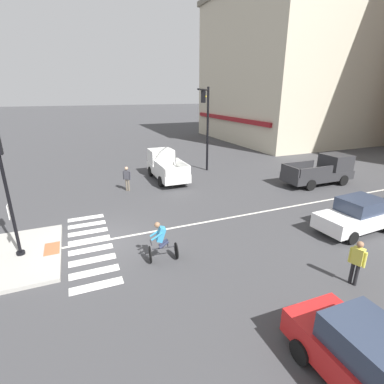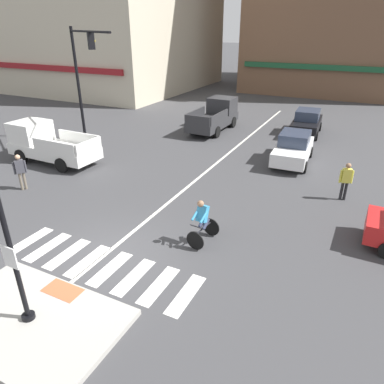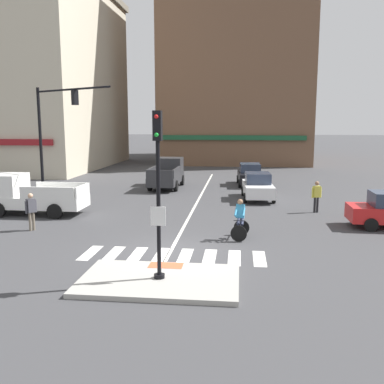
# 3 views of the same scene
# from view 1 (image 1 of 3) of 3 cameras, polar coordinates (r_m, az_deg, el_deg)

# --- Properties ---
(ground_plane) EXTENTS (300.00, 300.00, 0.00)m
(ground_plane) POSITION_cam_1_polar(r_m,az_deg,el_deg) (13.60, -17.71, -9.60)
(ground_plane) COLOR #3D3D3F
(traffic_island) EXTENTS (4.72, 2.98, 0.15)m
(traffic_island) POSITION_cam_1_polar(r_m,az_deg,el_deg) (13.78, -30.75, -10.81)
(traffic_island) COLOR #A3A099
(traffic_island) RESTS_ON ground
(tactile_pad_front) EXTENTS (1.10, 0.60, 0.01)m
(tactile_pad_front) POSITION_cam_1_polar(r_m,az_deg,el_deg) (13.58, -26.03, -10.04)
(tactile_pad_front) COLOR #DB5B38
(tactile_pad_front) RESTS_ON traffic_island
(signal_pole) EXTENTS (0.44, 0.38, 4.91)m
(signal_pole) POSITION_cam_1_polar(r_m,az_deg,el_deg) (12.70, -33.08, 1.24)
(signal_pole) COLOR black
(signal_pole) RESTS_ON traffic_island
(crosswalk_stripe_a) EXTENTS (0.44, 1.80, 0.01)m
(crosswalk_stripe_a) POSITION_cam_1_polar(r_m,az_deg,el_deg) (16.37, -20.30, -4.86)
(crosswalk_stripe_a) COLOR silver
(crosswalk_stripe_a) RESTS_ON ground
(crosswalk_stripe_b) EXTENTS (0.44, 1.80, 0.01)m
(crosswalk_stripe_b) POSITION_cam_1_polar(r_m,az_deg,el_deg) (15.56, -20.12, -6.10)
(crosswalk_stripe_b) COLOR silver
(crosswalk_stripe_b) RESTS_ON ground
(crosswalk_stripe_c) EXTENTS (0.44, 1.80, 0.01)m
(crosswalk_stripe_c) POSITION_cam_1_polar(r_m,az_deg,el_deg) (14.76, -19.91, -7.47)
(crosswalk_stripe_c) COLOR silver
(crosswalk_stripe_c) RESTS_ON ground
(crosswalk_stripe_d) EXTENTS (0.44, 1.80, 0.01)m
(crosswalk_stripe_d) POSITION_cam_1_polar(r_m,az_deg,el_deg) (13.98, -19.68, -9.00)
(crosswalk_stripe_d) COLOR silver
(crosswalk_stripe_d) RESTS_ON ground
(crosswalk_stripe_e) EXTENTS (0.44, 1.80, 0.01)m
(crosswalk_stripe_e) POSITION_cam_1_polar(r_m,az_deg,el_deg) (13.20, -19.42, -10.71)
(crosswalk_stripe_e) COLOR silver
(crosswalk_stripe_e) RESTS_ON ground
(crosswalk_stripe_f) EXTENTS (0.44, 1.80, 0.01)m
(crosswalk_stripe_f) POSITION_cam_1_polar(r_m,az_deg,el_deg) (12.44, -19.12, -12.63)
(crosswalk_stripe_f) COLOR silver
(crosswalk_stripe_f) RESTS_ON ground
(crosswalk_stripe_g) EXTENTS (0.44, 1.80, 0.01)m
(crosswalk_stripe_g) POSITION_cam_1_polar(r_m,az_deg,el_deg) (11.69, -18.78, -14.80)
(crosswalk_stripe_g) COLOR silver
(crosswalk_stripe_g) RESTS_ON ground
(crosswalk_stripe_h) EXTENTS (0.44, 1.80, 0.01)m
(crosswalk_stripe_h) POSITION_cam_1_polar(r_m,az_deg,el_deg) (10.96, -18.38, -17.25)
(crosswalk_stripe_h) COLOR silver
(crosswalk_stripe_h) RESTS_ON ground
(lane_centre_line) EXTENTS (0.14, 28.00, 0.01)m
(lane_centre_line) POSITION_cam_1_polar(r_m,az_deg,el_deg) (17.34, 17.09, -3.15)
(lane_centre_line) COLOR silver
(lane_centre_line) RESTS_ON ground
(traffic_light_mast) EXTENTS (5.51, 3.38, 6.76)m
(traffic_light_mast) POSITION_cam_1_polar(r_m,az_deg,el_deg) (22.85, 2.84, 14.59)
(traffic_light_mast) COLOR black
(traffic_light_mast) RESTS_ON ground
(building_corner_left) EXTENTS (20.40, 20.91, 18.66)m
(building_corner_left) POSITION_cam_1_polar(r_m,az_deg,el_deg) (44.97, 20.04, 21.95)
(building_corner_left) COLOR beige
(building_corner_left) RESTS_ON ground
(car_red_cross_right) EXTENTS (4.13, 1.90, 1.64)m
(car_red_cross_right) POSITION_cam_1_polar(r_m,az_deg,el_deg) (8.14, 32.57, -27.28)
(car_red_cross_right) COLOR red
(car_red_cross_right) RESTS_ON ground
(car_white_eastbound_far) EXTENTS (2.00, 4.18, 1.64)m
(car_white_eastbound_far) POSITION_cam_1_polar(r_m,az_deg,el_deg) (15.81, 29.96, -4.00)
(car_white_eastbound_far) COLOR white
(car_white_eastbound_far) RESTS_ON ground
(pickup_truck_white_cross_left) EXTENTS (5.12, 2.10, 2.08)m
(pickup_truck_white_cross_left) POSITION_cam_1_polar(r_m,az_deg,el_deg) (22.23, -5.31, 5.14)
(pickup_truck_white_cross_left) COLOR white
(pickup_truck_white_cross_left) RESTS_ON ground
(pickup_truck_charcoal_westbound_distant) EXTENTS (2.12, 5.13, 2.08)m
(pickup_truck_charcoal_westbound_distant) POSITION_cam_1_polar(r_m,az_deg,el_deg) (22.89, 24.52, 3.88)
(pickup_truck_charcoal_westbound_distant) COLOR #2D2D30
(pickup_truck_charcoal_westbound_distant) RESTS_ON ground
(cyclist) EXTENTS (0.78, 1.16, 1.68)m
(cyclist) POSITION_cam_1_polar(r_m,az_deg,el_deg) (11.41, -6.09, -9.58)
(cyclist) COLOR black
(cyclist) RESTS_ON ground
(pedestrian_at_curb_left) EXTENTS (0.38, 0.47, 1.67)m
(pedestrian_at_curb_left) POSITION_cam_1_polar(r_m,az_deg,el_deg) (19.77, -12.78, 2.97)
(pedestrian_at_curb_left) COLOR #6B6051
(pedestrian_at_curb_left) RESTS_ON ground
(pedestrian_waiting_far_side) EXTENTS (0.53, 0.32, 1.67)m
(pedestrian_waiting_far_side) POSITION_cam_1_polar(r_m,az_deg,el_deg) (11.45, 29.93, -11.54)
(pedestrian_waiting_far_side) COLOR black
(pedestrian_waiting_far_side) RESTS_ON ground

